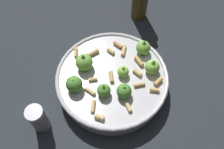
{
  "coord_description": "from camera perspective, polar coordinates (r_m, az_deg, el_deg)",
  "views": [
    {
      "loc": [
        -0.12,
        0.31,
        0.62
      ],
      "look_at": [
        0.0,
        0.0,
        0.06
      ],
      "focal_mm": 38.87,
      "sensor_mm": 36.0,
      "label": 1
    }
  ],
  "objects": [
    {
      "name": "cooking_pan",
      "position": [
        0.67,
        -0.01,
        -1.19
      ],
      "size": [
        0.31,
        0.31,
        0.11
      ],
      "color": "#B7B7BC",
      "rests_on": "ground"
    },
    {
      "name": "pepper_shaker",
      "position": [
        0.64,
        -16.93,
        -9.96
      ],
      "size": [
        0.04,
        0.04,
        0.09
      ],
      "color": "gray",
      "rests_on": "ground"
    },
    {
      "name": "ground_plane",
      "position": [
        0.7,
        -0.0,
        -2.63
      ],
      "size": [
        2.4,
        2.4,
        0.0
      ],
      "primitive_type": "plane",
      "color": "#23282D"
    }
  ]
}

